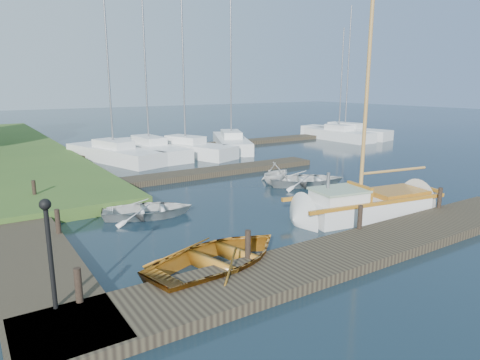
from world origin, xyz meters
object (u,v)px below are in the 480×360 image
dinghy (220,254)px  marina_boat_7 (345,131)px  marina_boat_2 (186,148)px  marina_boat_6 (339,134)px  mooring_post_1 (248,244)px  sailboat (367,207)px  tender_d (276,171)px  lamp_post (49,239)px  mooring_post_0 (78,285)px  marina_boat_3 (231,141)px  marina_boat_1 (149,148)px  mooring_post_4 (58,221)px  mooring_post_2 (360,217)px  tender_c (307,178)px  marina_boat_0 (114,153)px  mooring_post_5 (34,190)px  mooring_post_3 (440,198)px  tender_a (148,207)px

dinghy → marina_boat_7: bearing=-65.6°
marina_boat_2 → marina_boat_6: bearing=-110.1°
mooring_post_1 → dinghy: mooring_post_1 is taller
sailboat → tender_d: sailboat is taller
lamp_post → tender_d: 14.48m
mooring_post_0 → marina_boat_3: bearing=50.4°
marina_boat_1 → mooring_post_4: bearing=144.9°
mooring_post_2 → mooring_post_4: same height
mooring_post_0 → dinghy: mooring_post_0 is taller
tender_d → tender_c: bearing=-165.0°
mooring_post_2 → marina_boat_0: marina_boat_0 is taller
marina_boat_3 → marina_boat_6: (11.04, -0.84, -0.01)m
mooring_post_5 → marina_boat_7: (28.56, 9.66, -0.13)m
tender_d → marina_boat_1: 11.87m
mooring_post_3 → marina_boat_3: bearing=82.6°
tender_a → marina_boat_2: marina_boat_2 is taller
dinghy → tender_a: size_ratio=1.29×
marina_boat_2 → tender_d: bearing=159.5°
mooring_post_4 → marina_boat_0: marina_boat_0 is taller
mooring_post_0 → mooring_post_4: same height
mooring_post_3 → marina_boat_2: marina_boat_2 is taller
mooring_post_2 → tender_d: (2.59, 7.87, -0.09)m
lamp_post → tender_c: (13.06, 6.58, -1.48)m
tender_c → marina_boat_0: bearing=53.5°
mooring_post_4 → tender_c: bearing=7.4°
mooring_post_5 → marina_boat_0: size_ratio=0.07×
tender_c → dinghy: bearing=153.0°
mooring_post_2 → marina_boat_7: bearing=44.4°
tender_d → marina_boat_6: (15.48, 10.64, -0.05)m
mooring_post_1 → marina_boat_1: bearing=76.3°
mooring_post_5 → marina_boat_6: size_ratio=0.08×
lamp_post → marina_boat_3: (16.53, 19.35, -1.30)m
mooring_post_2 → marina_boat_1: bearing=89.2°
lamp_post → tender_a: bearing=53.7°
mooring_post_1 → mooring_post_5: 10.77m
mooring_post_5 → tender_d: size_ratio=0.34×
mooring_post_0 → marina_boat_7: size_ratio=0.07×
marina_boat_3 → tender_c: bearing=-170.3°
lamp_post → marina_boat_1: marina_boat_1 is taller
tender_c → marina_boat_3: 13.24m
mooring_post_1 → sailboat: sailboat is taller
mooring_post_0 → dinghy: size_ratio=0.18×
mooring_post_1 → tender_a: 6.08m
mooring_post_4 → tender_a: size_ratio=0.23×
mooring_post_2 → mooring_post_3: bearing=0.0°
mooring_post_4 → dinghy: bearing=-55.0°
tender_d → marina_boat_0: 12.09m
lamp_post → tender_a: lamp_post is taller
mooring_post_0 → dinghy: (3.79, 0.30, -0.24)m
mooring_post_5 → marina_boat_0: marina_boat_0 is taller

